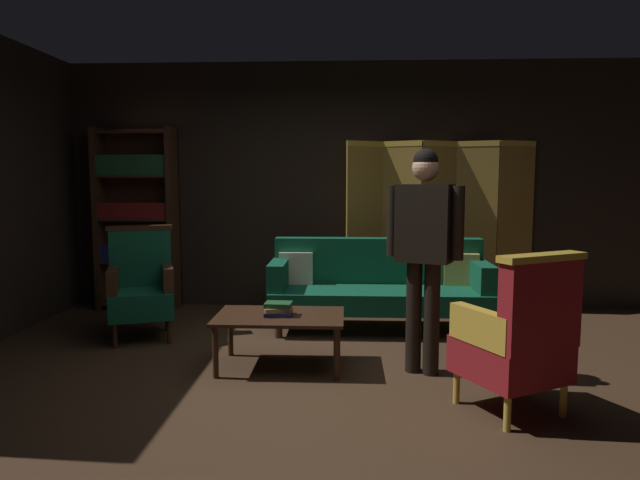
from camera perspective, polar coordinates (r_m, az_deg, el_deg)
name	(u,v)px	position (r m, az deg, el deg)	size (l,w,h in m)	color
ground_plane	(315,378)	(4.30, -0.53, -13.86)	(10.00, 10.00, 0.00)	#3D2819
back_wall	(327,186)	(6.49, 0.71, 5.52)	(7.20, 0.10, 2.80)	black
folding_screen	(439,223)	(6.40, 12.02, 1.67)	(2.11, 0.26, 1.90)	olive
bookshelf	(137,214)	(6.68, -18.16, 2.54)	(0.90, 0.32, 2.05)	#382114
velvet_couch	(378,283)	(5.59, 5.98, -4.40)	(2.12, 0.78, 0.88)	#382114
coffee_table	(280,321)	(4.43, -4.12, -8.21)	(1.00, 0.64, 0.42)	#382114
armchair_gilt_accent	(518,338)	(3.75, 19.58, -9.41)	(0.78, 0.78, 1.04)	gold
armchair_wing_left	(141,286)	(5.48, -17.77, -4.46)	(0.74, 0.74, 1.04)	#382114
standing_figure	(424,240)	(4.25, 10.58, 0.01)	(0.54, 0.36, 1.70)	black
book_navy_cloth	(278,313)	(4.40, -4.26, -7.47)	(0.21, 0.17, 0.03)	navy
book_tan_leather	(278,309)	(4.39, -4.26, -7.05)	(0.21, 0.15, 0.03)	#9E7A47
book_green_cloth	(278,305)	(4.38, -4.26, -6.60)	(0.20, 0.15, 0.04)	#1E4C28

